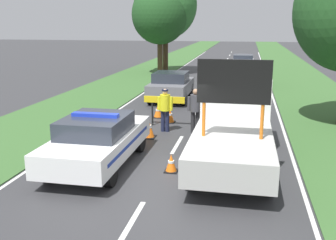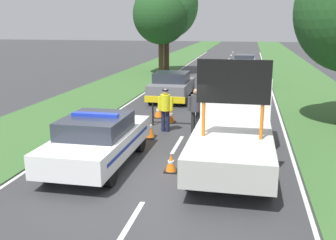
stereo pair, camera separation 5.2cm
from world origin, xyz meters
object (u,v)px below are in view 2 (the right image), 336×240
(traffic_cone_lane_edge, at_px, (148,128))
(roadside_tree_mid_right, at_px, (167,6))
(traffic_cone_centre_front, at_px, (159,111))
(traffic_cone_behind_barrier, at_px, (106,132))
(queued_car_sedan_black, at_px, (246,73))
(police_car, at_px, (98,139))
(pedestrian_civilian, at_px, (196,107))
(road_barrier, at_px, (185,102))
(traffic_cone_near_truck, at_px, (170,115))
(work_truck, at_px, (234,122))
(queued_car_sedan_silver, at_px, (244,63))
(roadside_tree_far_left, at_px, (161,15))
(queued_car_suv_grey, at_px, (172,85))
(traffic_cone_near_police, at_px, (171,163))
(police_officer, at_px, (165,106))

(traffic_cone_lane_edge, relative_size, roadside_tree_mid_right, 0.09)
(traffic_cone_centre_front, distance_m, traffic_cone_behind_barrier, 3.69)
(queued_car_sedan_black, bearing_deg, police_car, 76.04)
(pedestrian_civilian, relative_size, roadside_tree_mid_right, 0.21)
(police_car, bearing_deg, road_barrier, 72.06)
(roadside_tree_mid_right, bearing_deg, traffic_cone_centre_front, -79.50)
(traffic_cone_near_truck, bearing_deg, traffic_cone_lane_edge, -98.53)
(work_truck, xyz_separation_m, traffic_cone_lane_edge, (-3.08, 1.65, -0.78))
(pedestrian_civilian, height_order, roadside_tree_mid_right, roadside_tree_mid_right)
(pedestrian_civilian, xyz_separation_m, queued_car_sedan_silver, (1.47, 19.27, -0.21))
(pedestrian_civilian, distance_m, traffic_cone_behind_barrier, 3.38)
(road_barrier, bearing_deg, roadside_tree_far_left, 112.20)
(traffic_cone_near_truck, height_order, queued_car_suv_grey, queued_car_suv_grey)
(road_barrier, distance_m, queued_car_suv_grey, 5.56)
(traffic_cone_behind_barrier, relative_size, queued_car_suv_grey, 0.13)
(traffic_cone_near_police, relative_size, traffic_cone_lane_edge, 0.70)
(pedestrian_civilian, height_order, queued_car_sedan_black, pedestrian_civilian)
(queued_car_sedan_black, xyz_separation_m, roadside_tree_mid_right, (-6.51, 5.55, 4.52))
(work_truck, relative_size, roadside_tree_far_left, 0.84)
(road_barrier, bearing_deg, queued_car_suv_grey, 112.79)
(police_car, relative_size, queued_car_sedan_silver, 1.08)
(police_car, bearing_deg, traffic_cone_lane_edge, 79.35)
(queued_car_suv_grey, distance_m, queued_car_sedan_silver, 13.57)
(road_barrier, relative_size, traffic_cone_near_truck, 5.37)
(road_barrier, height_order, queued_car_suv_grey, queued_car_suv_grey)
(queued_car_suv_grey, bearing_deg, work_truck, 112.43)
(traffic_cone_lane_edge, bearing_deg, queued_car_sedan_black, 75.90)
(police_officer, distance_m, queued_car_sedan_black, 12.54)
(police_car, height_order, traffic_cone_near_truck, police_car)
(queued_car_suv_grey, bearing_deg, traffic_cone_near_police, 100.87)
(queued_car_sedan_black, height_order, roadside_tree_far_left, roadside_tree_far_left)
(traffic_cone_near_police, distance_m, traffic_cone_near_truck, 5.55)
(road_barrier, distance_m, traffic_cone_centre_front, 2.07)
(road_barrier, distance_m, queued_car_sedan_silver, 18.53)
(traffic_cone_near_truck, distance_m, queued_car_sedan_silver, 18.04)
(queued_car_sedan_silver, bearing_deg, queued_car_sedan_black, 91.91)
(traffic_cone_lane_edge, xyz_separation_m, queued_car_sedan_silver, (3.06, 20.13, 0.42))
(police_car, xyz_separation_m, roadside_tree_far_left, (-2.73, 20.66, 3.87))
(traffic_cone_behind_barrier, bearing_deg, traffic_cone_near_police, -43.04)
(work_truck, xyz_separation_m, traffic_cone_near_truck, (-2.74, 3.95, -0.83))
(pedestrian_civilian, relative_size, traffic_cone_centre_front, 2.88)
(work_truck, xyz_separation_m, traffic_cone_behind_barrier, (-4.52, 1.20, -0.89))
(traffic_cone_behind_barrier, bearing_deg, traffic_cone_lane_edge, 17.48)
(police_officer, height_order, queued_car_sedan_silver, police_officer)
(police_officer, distance_m, traffic_cone_near_police, 4.23)
(queued_car_suv_grey, distance_m, roadside_tree_mid_right, 12.78)
(road_barrier, height_order, traffic_cone_behind_barrier, road_barrier)
(police_car, distance_m, queued_car_sedan_silver, 23.45)
(traffic_cone_centre_front, relative_size, roadside_tree_far_left, 0.08)
(traffic_cone_near_police, xyz_separation_m, traffic_cone_behind_barrier, (-2.88, 2.69, -0.00))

